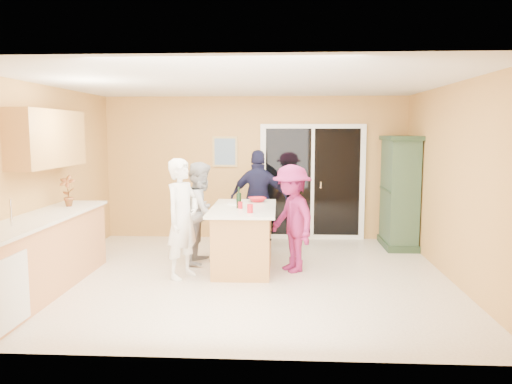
# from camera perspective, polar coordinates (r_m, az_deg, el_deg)

# --- Properties ---
(floor) EXTENTS (5.50, 5.50, 0.00)m
(floor) POSITION_cam_1_polar(r_m,az_deg,el_deg) (6.92, -1.30, -9.58)
(floor) COLOR white
(floor) RESTS_ON ground
(ceiling) EXTENTS (5.50, 5.00, 0.10)m
(ceiling) POSITION_cam_1_polar(r_m,az_deg,el_deg) (6.67, -1.37, 12.37)
(ceiling) COLOR silver
(ceiling) RESTS_ON wall_back
(wall_back) EXTENTS (5.50, 0.10, 2.60)m
(wall_back) POSITION_cam_1_polar(r_m,az_deg,el_deg) (9.15, -0.11, 2.76)
(wall_back) COLOR #EEAE62
(wall_back) RESTS_ON ground
(wall_front) EXTENTS (5.50, 0.10, 2.60)m
(wall_front) POSITION_cam_1_polar(r_m,az_deg,el_deg) (4.20, -4.00, -2.25)
(wall_front) COLOR #EEAE62
(wall_front) RESTS_ON ground
(wall_left) EXTENTS (0.10, 5.00, 2.60)m
(wall_left) POSITION_cam_1_polar(r_m,az_deg,el_deg) (7.41, -23.05, 1.21)
(wall_left) COLOR #EEAE62
(wall_left) RESTS_ON ground
(wall_right) EXTENTS (0.10, 5.00, 2.60)m
(wall_right) POSITION_cam_1_polar(r_m,az_deg,el_deg) (7.01, 21.68, 0.98)
(wall_right) COLOR #EEAE62
(wall_right) RESTS_ON ground
(left_cabinet_run) EXTENTS (0.65, 3.05, 1.24)m
(left_cabinet_run) POSITION_cam_1_polar(r_m,az_deg,el_deg) (6.49, -24.39, -7.13)
(left_cabinet_run) COLOR #CB844F
(left_cabinet_run) RESTS_ON floor
(upper_cabinets) EXTENTS (0.35, 1.60, 0.75)m
(upper_cabinets) POSITION_cam_1_polar(r_m,az_deg,el_deg) (7.12, -22.71, 5.65)
(upper_cabinets) COLOR #CB844F
(upper_cabinets) RESTS_ON wall_left
(sliding_door) EXTENTS (1.90, 0.07, 2.10)m
(sliding_door) POSITION_cam_1_polar(r_m,az_deg,el_deg) (9.14, 6.47, 1.13)
(sliding_door) COLOR white
(sliding_door) RESTS_ON floor
(framed_picture) EXTENTS (0.46, 0.04, 0.56)m
(framed_picture) POSITION_cam_1_polar(r_m,az_deg,el_deg) (9.16, -3.56, 4.63)
(framed_picture) COLOR tan
(framed_picture) RESTS_ON wall_back
(kitchen_island) EXTENTS (0.93, 1.70, 0.89)m
(kitchen_island) POSITION_cam_1_polar(r_m,az_deg,el_deg) (7.25, -1.42, -5.41)
(kitchen_island) COLOR #CB844F
(kitchen_island) RESTS_ON floor
(green_hutch) EXTENTS (0.54, 1.03, 1.89)m
(green_hutch) POSITION_cam_1_polar(r_m,az_deg,el_deg) (8.80, 16.06, -0.15)
(green_hutch) COLOR #223824
(green_hutch) RESTS_ON floor
(woman_white) EXTENTS (0.61, 0.70, 1.61)m
(woman_white) POSITION_cam_1_polar(r_m,az_deg,el_deg) (6.76, -8.41, -3.03)
(woman_white) COLOR white
(woman_white) RESTS_ON floor
(woman_grey) EXTENTS (0.63, 0.78, 1.52)m
(woman_grey) POSITION_cam_1_polar(r_m,az_deg,el_deg) (7.53, -6.24, -2.35)
(woman_grey) COLOR #B0B1B3
(woman_grey) RESTS_ON floor
(woman_navy) EXTENTS (0.98, 0.43, 1.66)m
(woman_navy) POSITION_cam_1_polar(r_m,az_deg,el_deg) (8.42, 0.34, -0.83)
(woman_navy) COLOR #171834
(woman_navy) RESTS_ON floor
(woman_magenta) EXTENTS (0.95, 1.12, 1.51)m
(woman_magenta) POSITION_cam_1_polar(r_m,az_deg,el_deg) (7.02, 4.11, -3.03)
(woman_magenta) COLOR #821C5E
(woman_magenta) RESTS_ON floor
(serving_bowl) EXTENTS (0.35, 0.35, 0.07)m
(serving_bowl) POSITION_cam_1_polar(r_m,az_deg,el_deg) (7.69, 0.14, -0.87)
(serving_bowl) COLOR red
(serving_bowl) RESTS_ON kitchen_island
(tulip_vase) EXTENTS (0.24, 0.17, 0.43)m
(tulip_vase) POSITION_cam_1_polar(r_m,az_deg,el_deg) (7.35, -20.72, 0.15)
(tulip_vase) COLOR #B71215
(tulip_vase) RESTS_ON left_cabinet_run
(tumbler_near) EXTENTS (0.08, 0.08, 0.10)m
(tumbler_near) POSITION_cam_1_polar(r_m,az_deg,el_deg) (7.02, -1.81, -1.51)
(tumbler_near) COLOR red
(tumbler_near) RESTS_ON kitchen_island
(tumbler_far) EXTENTS (0.10, 0.10, 0.12)m
(tumbler_far) POSITION_cam_1_polar(r_m,az_deg,el_deg) (6.64, -0.68, -1.91)
(tumbler_far) COLOR red
(tumbler_far) RESTS_ON kitchen_island
(wine_bottle) EXTENTS (0.07, 0.07, 0.30)m
(wine_bottle) POSITION_cam_1_polar(r_m,az_deg,el_deg) (7.05, -1.98, -0.92)
(wine_bottle) COLOR black
(wine_bottle) RESTS_ON kitchen_island
(white_plate) EXTENTS (0.29, 0.29, 0.02)m
(white_plate) POSITION_cam_1_polar(r_m,az_deg,el_deg) (7.48, -2.52, -1.30)
(white_plate) COLOR silver
(white_plate) RESTS_ON kitchen_island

